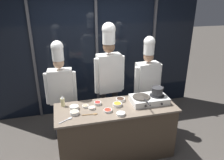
{
  "coord_description": "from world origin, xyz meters",
  "views": [
    {
      "loc": [
        -0.78,
        -2.85,
        2.54
      ],
      "look_at": [
        0.0,
        0.25,
        1.23
      ],
      "focal_mm": 35.0,
      "sensor_mm": 36.0,
      "label": 1
    }
  ],
  "objects": [
    {
      "name": "chef_line",
      "position": [
        0.76,
        0.6,
        1.05
      ],
      "size": [
        0.54,
        0.26,
        1.82
      ],
      "rotation": [
        0.0,
        0.0,
        3.25
      ],
      "color": "#4C4C51",
      "rests_on": "ground_plane"
    },
    {
      "name": "prep_bowl_bell_pepper",
      "position": [
        -0.26,
        0.14,
        0.91
      ],
      "size": [
        0.11,
        0.11,
        0.05
      ],
      "color": "white",
      "rests_on": "demo_counter"
    },
    {
      "name": "prep_bowl_mushrooms",
      "position": [
        -0.46,
        0.11,
        0.9
      ],
      "size": [
        0.1,
        0.1,
        0.03
      ],
      "color": "white",
      "rests_on": "demo_counter"
    },
    {
      "name": "frying_pan",
      "position": [
        0.42,
        0.01,
        1.01
      ],
      "size": [
        0.28,
        0.49,
        0.04
      ],
      "color": "#38332D",
      "rests_on": "portable_stove"
    },
    {
      "name": "prep_bowl_shrimp",
      "position": [
        -0.37,
        0.03,
        0.9
      ],
      "size": [
        0.1,
        0.1,
        0.03
      ],
      "color": "white",
      "rests_on": "demo_counter"
    },
    {
      "name": "portable_stove",
      "position": [
        0.55,
        0.01,
        0.94
      ],
      "size": [
        0.58,
        0.37,
        0.12
      ],
      "color": "silver",
      "rests_on": "demo_counter"
    },
    {
      "name": "prep_bowl_ginger",
      "position": [
        -0.64,
        -0.07,
        0.91
      ],
      "size": [
        0.13,
        0.13,
        0.05
      ],
      "color": "white",
      "rests_on": "demo_counter"
    },
    {
      "name": "prep_bowl_soy_glaze",
      "position": [
        0.12,
        0.18,
        0.91
      ],
      "size": [
        0.15,
        0.15,
        0.04
      ],
      "color": "white",
      "rests_on": "demo_counter"
    },
    {
      "name": "prep_bowl_noodles",
      "position": [
        -0.63,
        0.09,
        0.91
      ],
      "size": [
        0.14,
        0.14,
        0.05
      ],
      "color": "white",
      "rests_on": "demo_counter"
    },
    {
      "name": "ground_plane",
      "position": [
        0.0,
        0.0,
        0.0
      ],
      "size": [
        24.0,
        24.0,
        0.0
      ],
      "primitive_type": "plane",
      "color": "#47423D"
    },
    {
      "name": "chef_sous",
      "position": [
        0.05,
        0.66,
        1.23
      ],
      "size": [
        0.55,
        0.26,
        2.07
      ],
      "rotation": [
        0.0,
        0.0,
        3.24
      ],
      "color": "#232326",
      "rests_on": "ground_plane"
    },
    {
      "name": "prep_bowl_garlic",
      "position": [
        0.01,
        -0.24,
        0.9
      ],
      "size": [
        0.13,
        0.13,
        0.04
      ],
      "color": "white",
      "rests_on": "demo_counter"
    },
    {
      "name": "prep_bowl_carrots",
      "position": [
        0.03,
        0.02,
        0.91
      ],
      "size": [
        0.14,
        0.14,
        0.05
      ],
      "color": "white",
      "rests_on": "demo_counter"
    },
    {
      "name": "chef_head",
      "position": [
        -0.8,
        0.65,
        1.05
      ],
      "size": [
        0.53,
        0.24,
        1.82
      ],
      "rotation": [
        0.0,
        0.0,
        3.07
      ],
      "color": "#2D3856",
      "rests_on": "ground_plane"
    },
    {
      "name": "demo_counter",
      "position": [
        0.0,
        0.0,
        0.44
      ],
      "size": [
        1.87,
        0.69,
        0.88
      ],
      "color": "#4C3D2D",
      "rests_on": "ground_plane"
    },
    {
      "name": "serving_spoon_solid",
      "position": [
        -0.38,
        -0.14,
        0.89
      ],
      "size": [
        0.23,
        0.05,
        0.02
      ],
      "color": "olive",
      "rests_on": "demo_counter"
    },
    {
      "name": "stock_pot",
      "position": [
        0.68,
        0.01,
        1.07
      ],
      "size": [
        0.21,
        0.18,
        0.13
      ],
      "color": "#333335",
      "rests_on": "portable_stove"
    },
    {
      "name": "window_wall_back",
      "position": [
        0.0,
        1.59,
        1.35
      ],
      "size": [
        4.47,
        0.09,
        2.7
      ],
      "color": "black",
      "rests_on": "ground_plane"
    },
    {
      "name": "squeeze_bottle_oil",
      "position": [
        -0.79,
        0.23,
        0.96
      ],
      "size": [
        0.06,
        0.06,
        0.17
      ],
      "color": "beige",
      "rests_on": "demo_counter"
    },
    {
      "name": "serving_spoon_slotted",
      "position": [
        -0.74,
        -0.18,
        0.89
      ],
      "size": [
        0.2,
        0.14,
        0.02
      ],
      "color": "#B2B5BA",
      "rests_on": "demo_counter"
    },
    {
      "name": "prep_bowl_chili_flakes",
      "position": [
        -0.15,
        -0.11,
        0.9
      ],
      "size": [
        0.13,
        0.13,
        0.04
      ],
      "color": "white",
      "rests_on": "demo_counter"
    }
  ]
}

